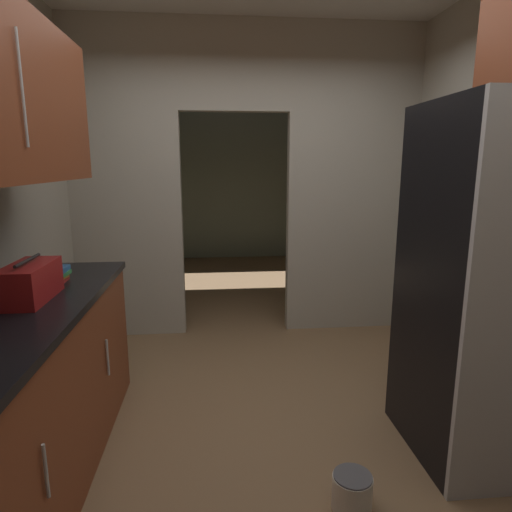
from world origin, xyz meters
The scene contains 8 objects.
ground centered at (0.00, 0.00, 0.00)m, with size 20.00×20.00×0.00m, color brown.
kitchen_partition centered at (0.03, 1.72, 1.52)m, with size 3.16×0.12×2.81m.
adjoining_room_shell centered at (0.00, 3.99, 1.40)m, with size 3.16×3.50×2.81m.
refrigerator centered at (1.15, -0.24, 0.95)m, with size 0.75×0.80×1.90m.
lower_cabinet_run centered at (-1.26, -0.38, 0.46)m, with size 0.64×2.19×0.92m.
boombox centered at (-1.23, -0.15, 1.01)m, with size 0.20×0.41×0.21m.
book_stack centered at (-1.22, 0.18, 0.97)m, with size 0.13×0.17×0.09m.
paint_can centered at (0.30, -0.62, 0.09)m, with size 0.19×0.19×0.17m.
Camera 1 is at (-0.31, -2.34, 1.59)m, focal length 30.66 mm.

